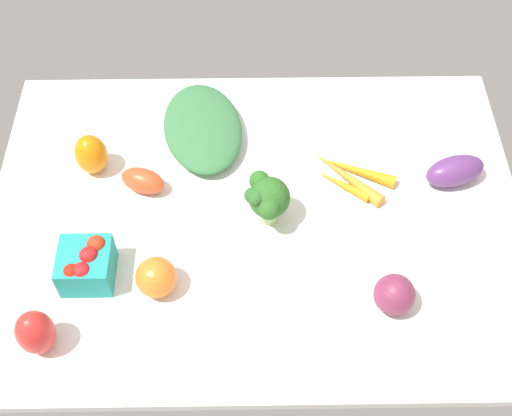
{
  "coord_description": "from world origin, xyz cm",
  "views": [
    {
      "loc": [
        -1.02,
        -75.83,
        108.86
      ],
      "look_at": [
        0.0,
        0.0,
        4.0
      ],
      "focal_mm": 47.24,
      "sensor_mm": 36.0,
      "label": 1
    }
  ],
  "objects_px": {
    "carrot_bunch": "(348,175)",
    "bell_pepper_red": "(36,332)",
    "berry_basket": "(86,265)",
    "leafy_greens_clump": "(203,128)",
    "bell_pepper_orange": "(91,154)",
    "red_onion_center": "(394,295)",
    "roma_tomato": "(143,181)",
    "eggplant": "(455,171)",
    "broccoli_head": "(267,199)",
    "heirloom_tomato_orange": "(156,277)"
  },
  "relations": [
    {
      "from": "bell_pepper_red",
      "to": "bell_pepper_orange",
      "type": "xyz_separation_m",
      "value": [
        0.04,
        0.39,
        -0.0
      ]
    },
    {
      "from": "bell_pepper_red",
      "to": "bell_pepper_orange",
      "type": "bearing_deg",
      "value": 84.01
    },
    {
      "from": "carrot_bunch",
      "to": "bell_pepper_red",
      "type": "bearing_deg",
      "value": -147.52
    },
    {
      "from": "bell_pepper_red",
      "to": "broccoli_head",
      "type": "bearing_deg",
      "value": 33.49
    },
    {
      "from": "bell_pepper_red",
      "to": "red_onion_center",
      "type": "relative_size",
      "value": 1.33
    },
    {
      "from": "berry_basket",
      "to": "bell_pepper_orange",
      "type": "height_order",
      "value": "bell_pepper_orange"
    },
    {
      "from": "leafy_greens_clump",
      "to": "eggplant",
      "type": "height_order",
      "value": "eggplant"
    },
    {
      "from": "leafy_greens_clump",
      "to": "berry_basket",
      "type": "xyz_separation_m",
      "value": [
        -0.2,
        -0.34,
        0.02
      ]
    },
    {
      "from": "carrot_bunch",
      "to": "berry_basket",
      "type": "height_order",
      "value": "berry_basket"
    },
    {
      "from": "heirloom_tomato_orange",
      "to": "roma_tomato",
      "type": "bearing_deg",
      "value": 101.1
    },
    {
      "from": "broccoli_head",
      "to": "bell_pepper_orange",
      "type": "distance_m",
      "value": 0.37
    },
    {
      "from": "carrot_bunch",
      "to": "bell_pepper_orange",
      "type": "height_order",
      "value": "bell_pepper_orange"
    },
    {
      "from": "bell_pepper_red",
      "to": "leafy_greens_clump",
      "type": "height_order",
      "value": "bell_pepper_red"
    },
    {
      "from": "eggplant",
      "to": "roma_tomato",
      "type": "relative_size",
      "value": 1.36
    },
    {
      "from": "broccoli_head",
      "to": "eggplant",
      "type": "relative_size",
      "value": 0.86
    },
    {
      "from": "red_onion_center",
      "to": "roma_tomato",
      "type": "bearing_deg",
      "value": 149.93
    },
    {
      "from": "leafy_greens_clump",
      "to": "red_onion_center",
      "type": "relative_size",
      "value": 3.48
    },
    {
      "from": "roma_tomato",
      "to": "bell_pepper_red",
      "type": "bearing_deg",
      "value": 86.6
    },
    {
      "from": "bell_pepper_orange",
      "to": "berry_basket",
      "type": "bearing_deg",
      "value": -84.79
    },
    {
      "from": "leafy_greens_clump",
      "to": "eggplant",
      "type": "relative_size",
      "value": 2.08
    },
    {
      "from": "red_onion_center",
      "to": "berry_basket",
      "type": "height_order",
      "value": "berry_basket"
    },
    {
      "from": "bell_pepper_red",
      "to": "red_onion_center",
      "type": "height_order",
      "value": "bell_pepper_red"
    },
    {
      "from": "bell_pepper_red",
      "to": "bell_pepper_orange",
      "type": "height_order",
      "value": "bell_pepper_red"
    },
    {
      "from": "heirloom_tomato_orange",
      "to": "berry_basket",
      "type": "xyz_separation_m",
      "value": [
        -0.13,
        0.03,
        0.0
      ]
    },
    {
      "from": "leafy_greens_clump",
      "to": "berry_basket",
      "type": "distance_m",
      "value": 0.39
    },
    {
      "from": "leafy_greens_clump",
      "to": "berry_basket",
      "type": "bearing_deg",
      "value": -119.75
    },
    {
      "from": "eggplant",
      "to": "roma_tomato",
      "type": "height_order",
      "value": "eggplant"
    },
    {
      "from": "bell_pepper_red",
      "to": "eggplant",
      "type": "bearing_deg",
      "value": 24.43
    },
    {
      "from": "red_onion_center",
      "to": "heirloom_tomato_orange",
      "type": "bearing_deg",
      "value": 174.53
    },
    {
      "from": "bell_pepper_red",
      "to": "roma_tomato",
      "type": "distance_m",
      "value": 0.37
    },
    {
      "from": "bell_pepper_red",
      "to": "carrot_bunch",
      "type": "bearing_deg",
      "value": 32.48
    },
    {
      "from": "broccoli_head",
      "to": "berry_basket",
      "type": "xyz_separation_m",
      "value": [
        -0.33,
        -0.12,
        -0.03
      ]
    },
    {
      "from": "heirloom_tomato_orange",
      "to": "red_onion_center",
      "type": "xyz_separation_m",
      "value": [
        0.42,
        -0.04,
        -0.0
      ]
    },
    {
      "from": "carrot_bunch",
      "to": "bell_pepper_orange",
      "type": "xyz_separation_m",
      "value": [
        -0.51,
        0.03,
        0.03
      ]
    },
    {
      "from": "bell_pepper_red",
      "to": "red_onion_center",
      "type": "distance_m",
      "value": 0.61
    },
    {
      "from": "heirloom_tomato_orange",
      "to": "berry_basket",
      "type": "height_order",
      "value": "berry_basket"
    },
    {
      "from": "carrot_bunch",
      "to": "berry_basket",
      "type": "distance_m",
      "value": 0.54
    },
    {
      "from": "eggplant",
      "to": "roma_tomato",
      "type": "xyz_separation_m",
      "value": [
        -0.62,
        -0.01,
        -0.01
      ]
    },
    {
      "from": "heirloom_tomato_orange",
      "to": "leafy_greens_clump",
      "type": "bearing_deg",
      "value": 79.37
    },
    {
      "from": "broccoli_head",
      "to": "eggplant",
      "type": "xyz_separation_m",
      "value": [
        0.38,
        0.09,
        -0.03
      ]
    },
    {
      "from": "heirloom_tomato_orange",
      "to": "bell_pepper_orange",
      "type": "height_order",
      "value": "bell_pepper_orange"
    },
    {
      "from": "roma_tomato",
      "to": "broccoli_head",
      "type": "bearing_deg",
      "value": -177.59
    },
    {
      "from": "berry_basket",
      "to": "red_onion_center",
      "type": "bearing_deg",
      "value": -6.9
    },
    {
      "from": "bell_pepper_red",
      "to": "heirloom_tomato_orange",
      "type": "relative_size",
      "value": 1.31
    },
    {
      "from": "broccoli_head",
      "to": "red_onion_center",
      "type": "bearing_deg",
      "value": -41.11
    },
    {
      "from": "red_onion_center",
      "to": "leafy_greens_clump",
      "type": "bearing_deg",
      "value": 130.42
    },
    {
      "from": "leafy_greens_clump",
      "to": "bell_pepper_orange",
      "type": "xyz_separation_m",
      "value": [
        -0.22,
        -0.09,
        0.02
      ]
    },
    {
      "from": "roma_tomato",
      "to": "bell_pepper_orange",
      "type": "relative_size",
      "value": 0.98
    },
    {
      "from": "broccoli_head",
      "to": "red_onion_center",
      "type": "xyz_separation_m",
      "value": [
        0.22,
        -0.19,
        -0.03
      ]
    },
    {
      "from": "carrot_bunch",
      "to": "broccoli_head",
      "type": "distance_m",
      "value": 0.2
    }
  ]
}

